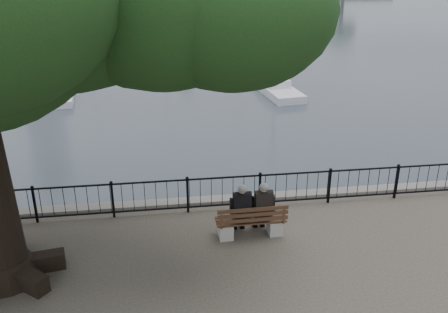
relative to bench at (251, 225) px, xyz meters
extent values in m
cube|color=#5C5851|center=(-0.48, 1.95, -0.82)|extent=(200.00, 0.40, 1.20)
cube|color=black|center=(-0.48, 1.45, 0.66)|extent=(22.00, 0.04, 0.04)
cube|color=black|center=(-0.48, 1.45, -0.17)|extent=(22.00, 0.04, 0.04)
cube|color=gray|center=(-0.64, 0.03, -0.12)|extent=(0.35, 0.45, 0.40)
cube|color=gray|center=(0.63, 0.05, -0.12)|extent=(0.35, 0.45, 0.40)
cube|color=#372215|center=(0.00, 0.04, 0.12)|extent=(1.77, 0.52, 0.04)
cube|color=#372215|center=(0.00, -0.22, 0.41)|extent=(1.76, 0.07, 0.39)
cube|color=black|center=(-0.24, 0.04, 0.23)|extent=(0.36, 0.30, 0.23)
cube|color=black|center=(-0.24, -0.06, 0.60)|extent=(0.43, 0.24, 0.59)
sphere|color=tan|center=(-0.24, -0.02, 1.02)|extent=(0.22, 0.22, 0.22)
ellipsoid|color=slate|center=(-0.24, -0.05, 1.05)|extent=(0.23, 0.23, 0.20)
cube|color=black|center=(-0.25, 0.33, -0.10)|extent=(0.32, 0.44, 0.44)
cube|color=black|center=(0.30, 0.05, 0.23)|extent=(0.36, 0.30, 0.23)
cube|color=black|center=(0.30, -0.05, 0.60)|extent=(0.43, 0.24, 0.59)
sphere|color=tan|center=(0.30, -0.01, 1.02)|extent=(0.22, 0.22, 0.22)
ellipsoid|color=slate|center=(0.30, -0.04, 1.05)|extent=(0.23, 0.23, 0.20)
cube|color=black|center=(0.29, 0.34, -0.10)|extent=(0.32, 0.44, 0.44)
cone|color=black|center=(-5.69, -0.88, -0.08)|extent=(1.67, 1.67, 0.49)
ellipsoid|color=black|center=(-0.69, -1.18, 5.37)|extent=(3.93, 3.93, 3.06)
cube|color=#5C5851|center=(-18.48, 60.95, -0.72)|extent=(9.49, 9.49, 1.40)
cube|color=#5C5851|center=(1.52, 48.95, -0.72)|extent=(6.04, 6.04, 1.40)
cube|color=silver|center=(-7.42, 17.32, -1.22)|extent=(1.82, 4.96, 0.54)
cube|color=silver|center=(-7.42, 17.32, -0.72)|extent=(1.18, 2.07, 0.40)
cylinder|color=#B4B3BD|center=(-7.42, 17.06, 3.64)|extent=(0.11, 0.11, 9.14)
cube|color=silver|center=(4.57, 16.84, -1.22)|extent=(2.37, 6.02, 0.65)
cube|color=silver|center=(4.57, 16.84, -0.72)|extent=(1.49, 2.52, 0.49)
cube|color=silver|center=(-9.63, 30.49, -1.22)|extent=(1.80, 5.10, 0.56)
cube|color=silver|center=(-9.63, 30.49, -0.72)|extent=(1.19, 2.11, 0.42)
cube|color=silver|center=(-1.22, 32.79, -1.22)|extent=(2.58, 5.35, 0.57)
cube|color=silver|center=(-1.22, 32.79, -0.72)|extent=(1.51, 2.29, 0.43)
cube|color=silver|center=(6.16, 38.64, -1.22)|extent=(2.53, 6.38, 0.69)
cube|color=silver|center=(6.16, 38.64, -0.72)|extent=(1.59, 2.67, 0.52)
cube|color=silver|center=(-8.20, 38.33, -1.22)|extent=(2.67, 6.33, 0.68)
cube|color=silver|center=(-8.20, 38.33, -0.72)|extent=(1.64, 2.67, 0.51)
camera|label=1|loc=(-2.17, -10.64, 6.43)|focal=40.00mm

